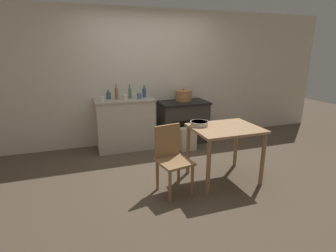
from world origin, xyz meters
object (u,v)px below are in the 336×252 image
(bottle_mid_left, at_px, (109,96))
(cup_center_right, at_px, (125,97))
(work_table, at_px, (225,136))
(cup_mid_right, at_px, (102,99))
(bottle_left, at_px, (116,93))
(stove, at_px, (183,122))
(bottle_far_left, at_px, (144,93))
(stock_pot, at_px, (183,96))
(mixing_bowl_large, at_px, (199,123))
(chair, at_px, (172,157))
(flour_sack, at_px, (187,139))
(cup_center, at_px, (139,96))
(bottle_center_left, at_px, (130,93))

(bottle_mid_left, bearing_deg, cup_center_right, -33.63)
(work_table, distance_m, cup_mid_right, 2.20)
(bottle_left, relative_size, bottle_mid_left, 1.68)
(stove, xyz_separation_m, bottle_far_left, (-0.77, 0.07, 0.61))
(bottle_mid_left, bearing_deg, stock_pot, -1.05)
(cup_center_right, bearing_deg, mixing_bowl_large, -61.60)
(work_table, distance_m, stock_pot, 1.80)
(bottle_left, bearing_deg, stove, -1.32)
(stove, height_order, chair, chair)
(chair, bearing_deg, work_table, -7.19)
(flour_sack, height_order, bottle_mid_left, bottle_mid_left)
(bottle_left, relative_size, cup_mid_right, 3.04)
(stock_pot, xyz_separation_m, bottle_far_left, (-0.80, -0.00, 0.10))
(bottle_mid_left, distance_m, cup_center, 0.55)
(bottle_left, bearing_deg, cup_center_right, -39.93)
(chair, height_order, cup_center_right, cup_center_right)
(work_table, xyz_separation_m, mixing_bowl_large, (-0.31, 0.19, 0.16))
(chair, height_order, bottle_far_left, bottle_far_left)
(mixing_bowl_large, bearing_deg, chair, -154.26)
(flour_sack, xyz_separation_m, cup_center_right, (-1.06, 0.39, 0.78))
(stove, bearing_deg, stock_pot, 66.54)
(stock_pot, height_order, bottle_left, bottle_left)
(flour_sack, distance_m, bottle_left, 1.54)
(flour_sack, bearing_deg, bottle_mid_left, 156.77)
(bottle_left, bearing_deg, mixing_bowl_large, -59.51)
(mixing_bowl_large, bearing_deg, flour_sack, 74.99)
(cup_center_right, bearing_deg, bottle_far_left, 21.27)
(bottle_center_left, bearing_deg, mixing_bowl_large, -67.07)
(flour_sack, height_order, mixing_bowl_large, mixing_bowl_large)
(bottle_left, distance_m, bottle_center_left, 0.25)
(flour_sack, distance_m, bottle_far_left, 1.19)
(bottle_far_left, relative_size, bottle_center_left, 0.89)
(work_table, distance_m, bottle_center_left, 2.04)
(chair, bearing_deg, flour_sack, 48.09)
(stock_pot, bearing_deg, bottle_far_left, -179.80)
(work_table, distance_m, flour_sack, 1.31)
(chair, relative_size, bottle_far_left, 3.84)
(flour_sack, relative_size, bottle_mid_left, 2.54)
(stock_pot, relative_size, mixing_bowl_large, 1.28)
(flour_sack, distance_m, mixing_bowl_large, 1.24)
(stove, bearing_deg, chair, -116.38)
(cup_center, relative_size, cup_center_right, 0.99)
(stove, height_order, bottle_mid_left, bottle_mid_left)
(stove, bearing_deg, bottle_center_left, 177.45)
(mixing_bowl_large, bearing_deg, stove, 76.02)
(work_table, relative_size, mixing_bowl_large, 3.56)
(bottle_far_left, height_order, bottle_center_left, bottle_center_left)
(bottle_far_left, bearing_deg, bottle_left, -175.98)
(mixing_bowl_large, relative_size, bottle_mid_left, 1.57)
(flour_sack, height_order, bottle_left, bottle_left)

